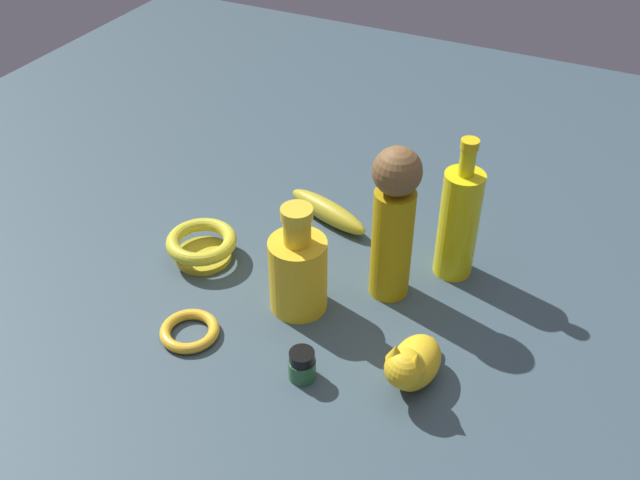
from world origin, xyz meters
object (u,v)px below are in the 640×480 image
object	(u,v)px
person_figure_adult	(394,220)
bowl	(202,245)
bottle_tall	(459,222)
bangle	(190,331)
bottle_short	(296,269)
nail_polish_jar	(302,365)
banana	(328,211)
cat_figurine	(413,363)

from	to	relation	value
person_figure_adult	bowl	size ratio (longest dim) A/B	2.20
bottle_tall	bangle	bearing A→B (deg)	136.20
bottle_short	bangle	distance (m)	0.18
nail_polish_jar	person_figure_adult	world-z (taller)	person_figure_adult
nail_polish_jar	bowl	xyz separation A→B (m)	(0.15, 0.26, 0.00)
nail_polish_jar	bottle_short	size ratio (longest dim) A/B	0.26
nail_polish_jar	banana	xyz separation A→B (m)	(0.34, 0.12, -0.00)
banana	bowl	world-z (taller)	bowl
banana	nail_polish_jar	bearing A→B (deg)	129.25
bowl	bangle	bearing A→B (deg)	-152.84
nail_polish_jar	cat_figurine	size ratio (longest dim) A/B	0.35
nail_polish_jar	cat_figurine	xyz separation A→B (m)	(0.05, -0.13, 0.02)
nail_polish_jar	bangle	xyz separation A→B (m)	(-0.00, 0.18, -0.01)
nail_polish_jar	bangle	world-z (taller)	nail_polish_jar
bottle_tall	person_figure_adult	size ratio (longest dim) A/B	0.94
nail_polish_jar	person_figure_adult	bearing A→B (deg)	-10.24
bottle_short	person_figure_adult	xyz separation A→B (m)	(0.09, -0.11, 0.06)
bangle	person_figure_adult	distance (m)	0.33
bottle_short	banana	size ratio (longest dim) A/B	1.02
bottle_tall	bowl	bearing A→B (deg)	111.72
bottle_short	bowl	bearing A→B (deg)	80.54
cat_figurine	bangle	world-z (taller)	cat_figurine
nail_polish_jar	bangle	bearing A→B (deg)	90.38
bottle_short	cat_figurine	xyz separation A→B (m)	(-0.07, -0.21, -0.03)
person_figure_adult	banana	bearing A→B (deg)	52.76
nail_polish_jar	bottle_short	xyz separation A→B (m)	(0.12, 0.07, 0.05)
bottle_tall	banana	distance (m)	0.25
banana	bowl	bearing A→B (deg)	72.41
nail_polish_jar	bottle_tall	bearing A→B (deg)	-20.24
bottle_tall	bottle_short	xyz separation A→B (m)	(-0.18, 0.18, -0.03)
bottle_tall	bowl	size ratio (longest dim) A/B	2.08
bottle_short	bangle	size ratio (longest dim) A/B	2.07
person_figure_adult	bowl	bearing A→B (deg)	101.19
bottle_tall	bowl	xyz separation A→B (m)	(-0.15, 0.37, -0.07)
cat_figurine	bowl	size ratio (longest dim) A/B	1.15
bottle_tall	banana	size ratio (longest dim) A/B	1.37
bottle_tall	person_figure_adult	bearing A→B (deg)	140.64
cat_figurine	bottle_short	bearing A→B (deg)	71.20
cat_figurine	banana	world-z (taller)	cat_figurine
bottle_tall	bottle_short	size ratio (longest dim) A/B	1.34
nail_polish_jar	banana	distance (m)	0.36
bottle_short	banana	world-z (taller)	bottle_short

